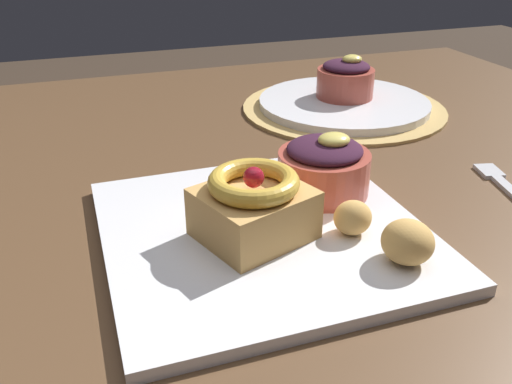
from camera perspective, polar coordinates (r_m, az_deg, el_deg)
dining_table at (r=0.64m, az=-4.04°, el=-7.93°), size 1.43×1.15×0.73m
woven_placemat at (r=0.90m, az=9.01°, el=8.57°), size 0.32×0.32×0.00m
front_plate at (r=0.54m, az=0.70°, el=-4.14°), size 0.30×0.30×0.01m
cake_slice at (r=0.51m, az=-0.24°, el=-1.44°), size 0.12×0.11×0.07m
berry_ramekin at (r=0.59m, az=7.04°, el=2.60°), size 0.10×0.10×0.07m
fritter_front at (r=0.49m, az=15.39°, el=-4.99°), size 0.05×0.05×0.04m
fritter_middle at (r=0.52m, az=9.96°, el=-2.63°), size 0.04×0.03×0.03m
back_plate at (r=0.90m, az=9.05°, el=9.08°), size 0.27×0.27×0.01m
back_ramekin at (r=0.90m, az=9.24°, el=11.46°), size 0.09×0.09×0.07m
fork at (r=0.70m, az=24.15°, el=0.78°), size 0.05×0.13×0.00m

